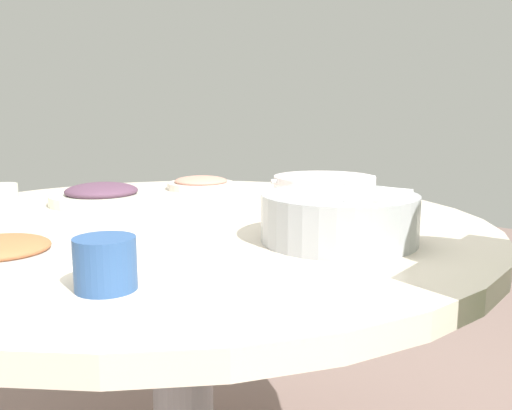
% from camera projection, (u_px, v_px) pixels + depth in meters
% --- Properties ---
extents(round_dining_table, '(1.27, 1.27, 0.76)m').
position_uv_depth(round_dining_table, '(180.00, 272.00, 1.17)').
color(round_dining_table, '#99999E').
rests_on(round_dining_table, ground).
extents(rice_bowl, '(0.27, 0.27, 0.09)m').
position_uv_depth(rice_bowl, '(339.00, 217.00, 0.96)').
color(rice_bowl, '#B2B5BA').
rests_on(rice_bowl, round_dining_table).
extents(soup_bowl, '(0.26, 0.26, 0.06)m').
position_uv_depth(soup_bowl, '(324.00, 188.00, 1.42)').
color(soup_bowl, white).
rests_on(soup_bowl, round_dining_table).
extents(dish_eggplant, '(0.25, 0.25, 0.05)m').
position_uv_depth(dish_eggplant, '(102.00, 195.00, 1.34)').
color(dish_eggplant, silver).
rests_on(dish_eggplant, round_dining_table).
extents(dish_tofu_braise, '(0.21, 0.21, 0.04)m').
position_uv_depth(dish_tofu_braise, '(0.00, 252.00, 0.83)').
color(dish_tofu_braise, silver).
rests_on(dish_tofu_braise, round_dining_table).
extents(dish_shrimp, '(0.19, 0.19, 0.04)m').
position_uv_depth(dish_shrimp, '(201.00, 183.00, 1.59)').
color(dish_shrimp, silver).
rests_on(dish_shrimp, round_dining_table).
extents(tea_cup_near, '(0.08, 0.08, 0.05)m').
position_uv_depth(tea_cup_near, '(1.00, 195.00, 1.31)').
color(tea_cup_near, silver).
rests_on(tea_cup_near, round_dining_table).
extents(tea_cup_far, '(0.08, 0.08, 0.07)m').
position_uv_depth(tea_cup_far, '(105.00, 264.00, 0.70)').
color(tea_cup_far, '#305692').
rests_on(tea_cup_far, round_dining_table).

